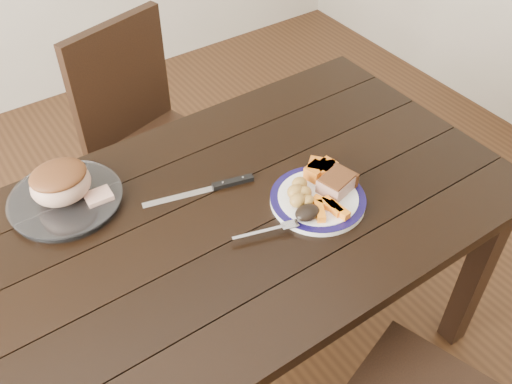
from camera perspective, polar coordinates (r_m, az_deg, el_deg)
ground at (r=2.13m, az=-2.17°, el=-16.40°), size 4.00×4.00×0.00m
dining_table at (r=1.60m, az=-2.78°, el=-4.44°), size 1.61×0.91×0.75m
chair_far at (r=2.22m, az=-10.89°, el=5.98°), size 0.52×0.53×0.93m
dinner_plate at (r=1.56m, az=6.20°, el=-0.78°), size 0.26×0.26×0.02m
plate_rim at (r=1.56m, az=6.22°, el=-0.56°), size 0.26×0.26×0.02m
serving_platter at (r=1.64m, az=-18.46°, el=-0.81°), size 0.30×0.30×0.02m
pork_slice at (r=1.57m, az=8.04°, el=0.81°), size 0.11×0.09×0.04m
roasted_potatoes at (r=1.53m, az=4.41°, el=-0.11°), size 0.09×0.10×0.04m
carrot_batons at (r=1.51m, az=7.29°, el=-1.57°), size 0.08×0.11×0.02m
pumpkin_wedges at (r=1.61m, az=6.53°, el=2.23°), size 0.10×0.09×0.04m
dark_mushroom at (r=1.49m, az=5.16°, el=-2.06°), size 0.07×0.05×0.03m
fork at (r=1.46m, az=1.49°, el=-3.81°), size 0.18×0.07×0.00m
roast_joint at (r=1.60m, az=-18.93°, el=0.75°), size 0.16×0.14×0.11m
cut_slice at (r=1.60m, az=-15.45°, el=-0.46°), size 0.07×0.06×0.02m
carving_knife at (r=1.60m, az=-3.66°, el=0.64°), size 0.32×0.10×0.01m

